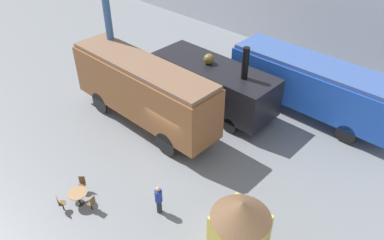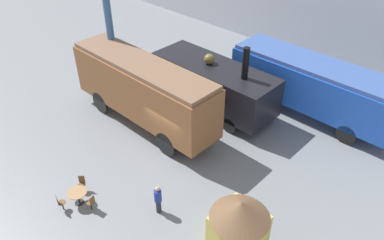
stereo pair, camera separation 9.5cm
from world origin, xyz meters
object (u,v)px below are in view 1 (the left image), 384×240
object	(u,v)px
cafe_chair_0	(60,203)
visitor_person	(159,199)
cafe_table_near	(78,195)
streamlined_locomotive	(324,88)
steam_locomotive	(213,83)
ticket_kiosk	(240,226)
passenger_coach_wooden	(143,88)

from	to	relation	value
cafe_chair_0	visitor_person	world-z (taller)	visitor_person
cafe_table_near	streamlined_locomotive	bearing A→B (deg)	71.69
cafe_chair_0	steam_locomotive	bearing A→B (deg)	18.74
steam_locomotive	ticket_kiosk	distance (m)	10.75
passenger_coach_wooden	cafe_table_near	distance (m)	7.07
passenger_coach_wooden	streamlined_locomotive	bearing A→B (deg)	47.13
cafe_chair_0	cafe_table_near	bearing A→B (deg)	0.00
passenger_coach_wooden	visitor_person	size ratio (longest dim) A/B	6.36
steam_locomotive	passenger_coach_wooden	distance (m)	4.49
steam_locomotive	visitor_person	distance (m)	9.08
steam_locomotive	cafe_chair_0	world-z (taller)	steam_locomotive
passenger_coach_wooden	steam_locomotive	bearing A→B (deg)	66.28
passenger_coach_wooden	cafe_chair_0	bearing A→B (deg)	-71.86
streamlined_locomotive	passenger_coach_wooden	xyz separation A→B (m)	(-7.21, -7.77, 0.40)
steam_locomotive	cafe_table_near	distance (m)	10.49
streamlined_locomotive	passenger_coach_wooden	size ratio (longest dim) A/B	1.24
streamlined_locomotive	ticket_kiosk	world-z (taller)	streamlined_locomotive
streamlined_locomotive	cafe_chair_0	size ratio (longest dim) A/B	14.05
streamlined_locomotive	passenger_coach_wooden	distance (m)	10.61
cafe_table_near	visitor_person	bearing A→B (deg)	35.72
cafe_chair_0	ticket_kiosk	size ratio (longest dim) A/B	0.29
ticket_kiosk	streamlined_locomotive	bearing A→B (deg)	101.68
cafe_table_near	visitor_person	distance (m)	3.80
cafe_table_near	steam_locomotive	bearing A→B (deg)	94.19
steam_locomotive	passenger_coach_wooden	size ratio (longest dim) A/B	0.82
steam_locomotive	visitor_person	size ratio (longest dim) A/B	5.22
streamlined_locomotive	ticket_kiosk	bearing A→B (deg)	-78.32
visitor_person	streamlined_locomotive	bearing A→B (deg)	82.40
streamlined_locomotive	steam_locomotive	xyz separation A→B (m)	(-5.42, -3.70, -0.25)
steam_locomotive	ticket_kiosk	bearing A→B (deg)	-44.03
cafe_table_near	cafe_chair_0	size ratio (longest dim) A/B	1.02
cafe_table_near	cafe_chair_0	bearing A→B (deg)	-105.99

